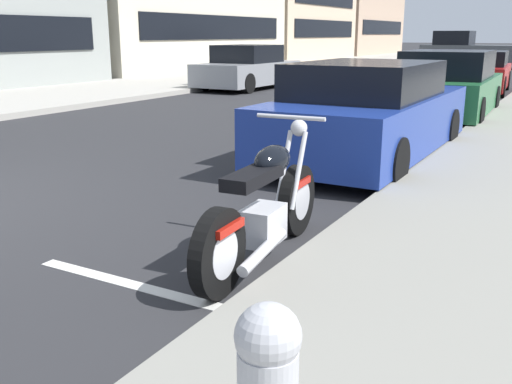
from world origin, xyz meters
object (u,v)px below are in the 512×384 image
object	(u,v)px
parked_car_far_down_curb	(369,114)
car_opposite_curb	(248,69)
parked_car_behind_motorcycle	(447,86)
parked_car_across_street	(476,73)
crossing_truck	(467,51)
parked_motorcycle	(265,209)

from	to	relation	value
parked_car_far_down_curb	car_opposite_curb	size ratio (longest dim) A/B	1.04
parked_car_behind_motorcycle	parked_car_across_street	distance (m)	6.28
parked_car_behind_motorcycle	crossing_truck	size ratio (longest dim) A/B	0.84
parked_car_behind_motorcycle	parked_car_far_down_curb	bearing A→B (deg)	177.61
parked_car_far_down_curb	parked_car_behind_motorcycle	size ratio (longest dim) A/B	1.10
crossing_truck	car_opposite_curb	size ratio (longest dim) A/B	1.13
parked_motorcycle	parked_car_across_street	world-z (taller)	parked_car_across_street
crossing_truck	parked_car_across_street	bearing A→B (deg)	101.55
parked_car_across_street	crossing_truck	xyz separation A→B (m)	(14.23, 2.77, 0.30)
parked_car_across_street	crossing_truck	bearing A→B (deg)	7.25
parked_motorcycle	crossing_truck	world-z (taller)	crossing_truck
parked_car_behind_motorcycle	car_opposite_curb	xyz separation A→B (m)	(3.99, 7.35, -0.02)
parked_motorcycle	parked_car_behind_motorcycle	bearing A→B (deg)	-0.73
parked_motorcycle	car_opposite_curb	distance (m)	15.45
parked_car_far_down_curb	crossing_truck	size ratio (longest dim) A/B	0.92
parked_car_far_down_curb	car_opposite_curb	xyz separation A→B (m)	(9.08, 7.28, -0.01)
parked_motorcycle	parked_car_far_down_curb	bearing A→B (deg)	3.87
parked_car_across_street	parked_car_far_down_curb	bearing A→B (deg)	177.95
parked_car_far_down_curb	parked_car_behind_motorcycle	xyz separation A→B (m)	(5.08, -0.07, 0.01)
parked_car_behind_motorcycle	crossing_truck	world-z (taller)	crossing_truck
parked_car_behind_motorcycle	parked_car_across_street	world-z (taller)	parked_car_behind_motorcycle
parked_car_far_down_curb	parked_motorcycle	bearing A→B (deg)	-171.99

